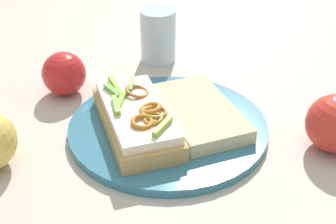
{
  "coord_description": "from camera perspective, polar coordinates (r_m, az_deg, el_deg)",
  "views": [
    {
      "loc": [
        -0.21,
        0.53,
        0.4
      ],
      "look_at": [
        0.0,
        0.0,
        0.03
      ],
      "focal_mm": 51.24,
      "sensor_mm": 36.0,
      "label": 1
    }
  ],
  "objects": [
    {
      "name": "apple_0",
      "position": [
        0.79,
        -12.27,
        4.49
      ],
      "size": [
        0.1,
        0.1,
        0.07
      ],
      "primitive_type": "sphere",
      "rotation": [
        0.0,
        0.0,
        2.43
      ],
      "color": "red",
      "rests_on": "ground_plane"
    },
    {
      "name": "apple_2",
      "position": [
        0.68,
        19.3,
        -1.29
      ],
      "size": [
        0.09,
        0.09,
        0.08
      ],
      "primitive_type": "sphere",
      "rotation": [
        0.0,
        0.0,
        4.81
      ],
      "color": "red",
      "rests_on": "ground_plane"
    },
    {
      "name": "sandwich",
      "position": [
        0.67,
        -3.7,
        -0.71
      ],
      "size": [
        0.19,
        0.2,
        0.05
      ],
      "rotation": [
        0.0,
        0.0,
        5.41
      ],
      "color": "tan",
      "rests_on": "plate"
    },
    {
      "name": "ground_plane",
      "position": [
        0.69,
        -0.0,
        -2.28
      ],
      "size": [
        2.0,
        2.0,
        0.0
      ],
      "primitive_type": "plane",
      "color": "#B8ACA1",
      "rests_on": "ground"
    },
    {
      "name": "drinking_glass",
      "position": [
        0.87,
        -1.19,
        9.05
      ],
      "size": [
        0.06,
        0.06,
        0.1
      ],
      "primitive_type": "cylinder",
      "color": "silver",
      "rests_on": "ground_plane"
    },
    {
      "name": "bread_slice_side",
      "position": [
        0.69,
        3.58,
        -0.03
      ],
      "size": [
        0.19,
        0.19,
        0.02
      ],
      "primitive_type": "cube",
      "rotation": [
        0.0,
        0.0,
        5.46
      ],
      "color": "beige",
      "rests_on": "plate"
    },
    {
      "name": "plate",
      "position": [
        0.69,
        -0.0,
        -1.84
      ],
      "size": [
        0.29,
        0.29,
        0.01
      ],
      "primitive_type": "cylinder",
      "color": "teal",
      "rests_on": "ground_plane"
    }
  ]
}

